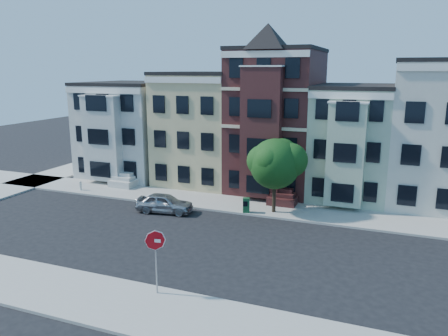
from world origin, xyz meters
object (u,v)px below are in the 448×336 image
at_px(newspaper_box, 246,205).
at_px(fire_hydrant, 81,186).
at_px(parked_car, 165,203).
at_px(stop_sign, 156,258).
at_px(street_tree, 275,167).

relative_size(newspaper_box, fire_hydrant, 1.73).
height_order(parked_car, newspaper_box, parked_car).
bearing_deg(newspaper_box, parked_car, -179.99).
xyz_separation_m(parked_car, newspaper_box, (5.84, 1.83, -0.03)).
bearing_deg(parked_car, fire_hydrant, 68.45).
relative_size(newspaper_box, stop_sign, 0.31).
bearing_deg(fire_hydrant, parked_car, -13.78).
height_order(parked_car, fire_hydrant, parked_car).
bearing_deg(stop_sign, fire_hydrant, 127.68).
bearing_deg(newspaper_box, street_tree, 6.41).
height_order(street_tree, newspaper_box, street_tree).
xyz_separation_m(newspaper_box, fire_hydrant, (-15.50, 0.54, -0.23)).
distance_m(parked_car, stop_sign, 12.51).
relative_size(parked_car, stop_sign, 1.21).
bearing_deg(newspaper_box, stop_sign, -108.12).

